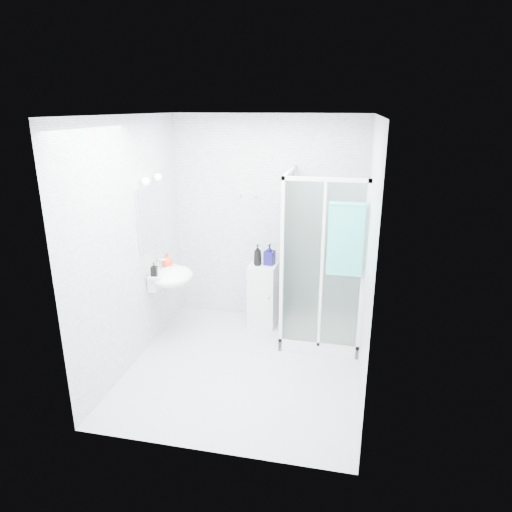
% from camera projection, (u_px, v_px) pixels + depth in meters
% --- Properties ---
extents(room, '(2.40, 2.60, 2.60)m').
position_uv_depth(room, '(244.00, 252.00, 4.51)').
color(room, silver).
rests_on(room, ground).
extents(shower_enclosure, '(0.90, 0.95, 2.00)m').
position_uv_depth(shower_enclosure, '(315.00, 305.00, 5.36)').
color(shower_enclosure, white).
rests_on(shower_enclosure, ground).
extents(wall_basin, '(0.46, 0.56, 0.35)m').
position_uv_depth(wall_basin, '(171.00, 276.00, 5.29)').
color(wall_basin, white).
rests_on(wall_basin, ground).
extents(mirror, '(0.02, 0.60, 0.70)m').
position_uv_depth(mirror, '(150.00, 216.00, 5.11)').
color(mirror, white).
rests_on(mirror, room).
extents(vanity_lights, '(0.10, 0.40, 0.08)m').
position_uv_depth(vanity_lights, '(152.00, 179.00, 4.96)').
color(vanity_lights, silver).
rests_on(vanity_lights, room).
extents(wall_hooks, '(0.23, 0.06, 0.03)m').
position_uv_depth(wall_hooks, '(248.00, 196.00, 5.63)').
color(wall_hooks, silver).
rests_on(wall_hooks, room).
extents(storage_cabinet, '(0.35, 0.37, 0.81)m').
position_uv_depth(storage_cabinet, '(263.00, 295.00, 5.76)').
color(storage_cabinet, silver).
rests_on(storage_cabinet, ground).
extents(hand_towel, '(0.36, 0.05, 0.77)m').
position_uv_depth(hand_towel, '(346.00, 238.00, 4.62)').
color(hand_towel, '#31BBAA').
rests_on(hand_towel, shower_enclosure).
extents(shampoo_bottle_a, '(0.11, 0.11, 0.26)m').
position_uv_depth(shampoo_bottle_a, '(258.00, 255.00, 5.58)').
color(shampoo_bottle_a, black).
rests_on(shampoo_bottle_a, storage_cabinet).
extents(shampoo_bottle_b, '(0.14, 0.14, 0.26)m').
position_uv_depth(shampoo_bottle_b, '(270.00, 254.00, 5.60)').
color(shampoo_bottle_b, '#110D4E').
rests_on(shampoo_bottle_b, storage_cabinet).
extents(soap_dispenser_orange, '(0.18, 0.18, 0.18)m').
position_uv_depth(soap_dispenser_orange, '(167.00, 260.00, 5.36)').
color(soap_dispenser_orange, '#EA411B').
rests_on(soap_dispenser_orange, wall_basin).
extents(soap_dispenser_black, '(0.08, 0.08, 0.16)m').
position_uv_depth(soap_dispenser_black, '(154.00, 269.00, 5.10)').
color(soap_dispenser_black, black).
rests_on(soap_dispenser_black, wall_basin).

